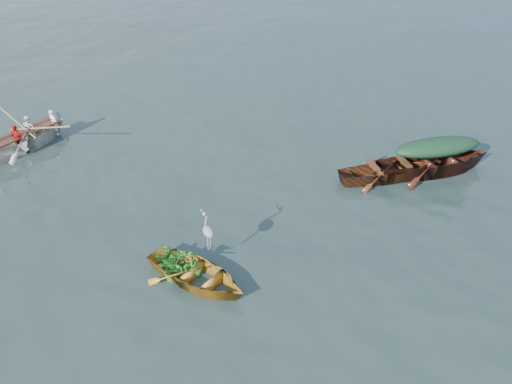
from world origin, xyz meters
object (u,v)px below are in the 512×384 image
rowed_boat (27,148)px  heron (209,237)px  green_tarp_boat (432,173)px  open_wooden_boat (386,179)px  yellow_dinghy (197,282)px

rowed_boat → heron: bearing=168.5°
green_tarp_boat → open_wooden_boat: bearing=90.0°
green_tarp_boat → rowed_boat: green_tarp_boat is taller
green_tarp_boat → heron: 7.81m
rowed_boat → heron: 8.94m
open_wooden_boat → rowed_boat: rowed_boat is taller
open_wooden_boat → heron: heron is taller
green_tarp_boat → rowed_boat: size_ratio=1.11×
rowed_boat → open_wooden_boat: bearing=-159.0°
green_tarp_boat → heron: heron is taller
yellow_dinghy → heron: (0.48, 0.28, 0.88)m
open_wooden_boat → rowed_boat: bearing=67.0°
green_tarp_boat → heron: size_ratio=5.45×
green_tarp_boat → yellow_dinghy: bearing=111.5°
green_tarp_boat → rowed_boat: 13.08m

